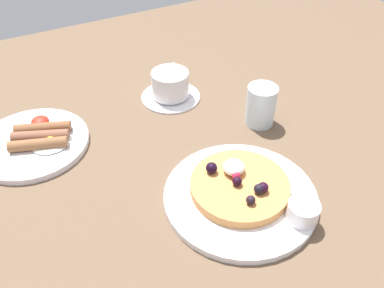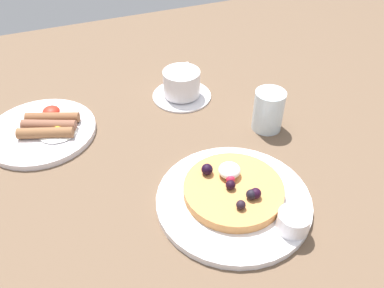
# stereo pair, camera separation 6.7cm
# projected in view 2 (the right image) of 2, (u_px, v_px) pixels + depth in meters

# --- Properties ---
(ground_plane) EXTENTS (2.03, 1.48, 0.03)m
(ground_plane) POSITION_uv_depth(u_px,v_px,m) (170.00, 183.00, 0.74)
(ground_plane) COLOR brown
(pancake_plate) EXTENTS (0.26, 0.26, 0.01)m
(pancake_plate) POSITION_uv_depth(u_px,v_px,m) (233.00, 200.00, 0.68)
(pancake_plate) COLOR white
(pancake_plate) RESTS_ON ground_plane
(pancake_with_berries) EXTENTS (0.17, 0.17, 0.04)m
(pancake_with_berries) POSITION_uv_depth(u_px,v_px,m) (233.00, 189.00, 0.68)
(pancake_with_berries) COLOR #CC8546
(pancake_with_berries) RESTS_ON pancake_plate
(syrup_ramekin) EXTENTS (0.05, 0.05, 0.03)m
(syrup_ramekin) POSITION_uv_depth(u_px,v_px,m) (293.00, 221.00, 0.62)
(syrup_ramekin) COLOR white
(syrup_ramekin) RESTS_ON pancake_plate
(breakfast_plate) EXTENTS (0.22, 0.22, 0.01)m
(breakfast_plate) POSITION_uv_depth(u_px,v_px,m) (41.00, 132.00, 0.82)
(breakfast_plate) COLOR white
(breakfast_plate) RESTS_ON ground_plane
(fried_breakfast) EXTENTS (0.13, 0.12, 0.02)m
(fried_breakfast) POSITION_uv_depth(u_px,v_px,m) (51.00, 125.00, 0.81)
(fried_breakfast) COLOR brown
(fried_breakfast) RESTS_ON breakfast_plate
(coffee_saucer) EXTENTS (0.13, 0.13, 0.01)m
(coffee_saucer) POSITION_uv_depth(u_px,v_px,m) (182.00, 95.00, 0.93)
(coffee_saucer) COLOR white
(coffee_saucer) RESTS_ON ground_plane
(coffee_cup) EXTENTS (0.09, 0.10, 0.06)m
(coffee_cup) POSITION_uv_depth(u_px,v_px,m) (182.00, 82.00, 0.91)
(coffee_cup) COLOR white
(coffee_cup) RESTS_ON coffee_saucer
(water_glass) EXTENTS (0.06, 0.06, 0.09)m
(water_glass) POSITION_uv_depth(u_px,v_px,m) (268.00, 110.00, 0.82)
(water_glass) COLOR silver
(water_glass) RESTS_ON ground_plane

